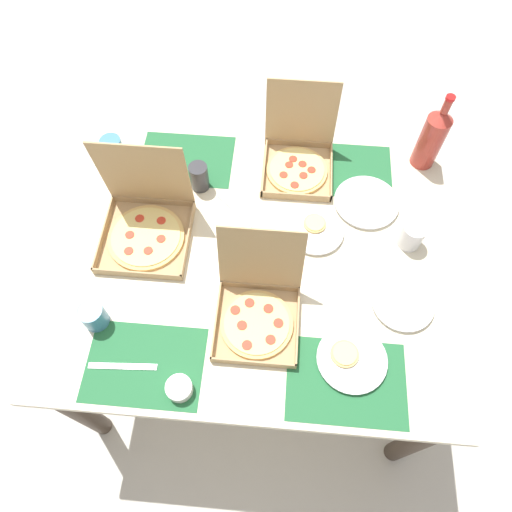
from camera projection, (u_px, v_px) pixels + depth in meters
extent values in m
plane|color=beige|center=(256.00, 329.00, 2.25)|extent=(6.00, 6.00, 0.00)
cylinder|color=#3F3328|center=(77.00, 410.00, 1.73)|extent=(0.07, 0.07, 0.70)
cylinder|color=#3F3328|center=(417.00, 440.00, 1.68)|extent=(0.07, 0.07, 0.70)
cylinder|color=#3F3328|center=(134.00, 194.00, 2.21)|extent=(0.07, 0.07, 0.70)
cylinder|color=#3F3328|center=(399.00, 212.00, 2.16)|extent=(0.07, 0.07, 0.70)
cube|color=beige|center=(256.00, 258.00, 1.63)|extent=(1.37, 1.12, 0.03)
cube|color=#236638|center=(145.00, 364.00, 1.43)|extent=(0.36, 0.26, 0.00)
cube|color=#236638|center=(346.00, 381.00, 1.40)|extent=(0.36, 0.26, 0.00)
cube|color=#236638|center=(187.00, 159.00, 1.82)|extent=(0.36, 0.26, 0.00)
cube|color=#236638|center=(344.00, 170.00, 1.80)|extent=(0.36, 0.26, 0.00)
cube|color=tan|center=(297.00, 172.00, 1.79)|extent=(0.26, 0.26, 0.01)
cube|color=tan|center=(263.00, 167.00, 1.78)|extent=(0.01, 0.26, 0.03)
cube|color=tan|center=(331.00, 171.00, 1.77)|extent=(0.01, 0.26, 0.03)
cube|color=tan|center=(296.00, 196.00, 1.71)|extent=(0.26, 0.01, 0.03)
cube|color=tan|center=(298.00, 143.00, 1.84)|extent=(0.26, 0.01, 0.03)
cylinder|color=#E0B76B|center=(297.00, 170.00, 1.78)|extent=(0.23, 0.23, 0.01)
cylinder|color=#EFD67F|center=(297.00, 169.00, 1.78)|extent=(0.21, 0.21, 0.00)
cylinder|color=red|center=(312.00, 170.00, 1.77)|extent=(0.03, 0.03, 0.00)
cylinder|color=red|center=(303.00, 164.00, 1.78)|extent=(0.03, 0.03, 0.00)
cylinder|color=red|center=(293.00, 159.00, 1.80)|extent=(0.03, 0.03, 0.00)
cylinder|color=red|center=(289.00, 165.00, 1.78)|extent=(0.03, 0.03, 0.00)
cylinder|color=red|center=(284.00, 175.00, 1.76)|extent=(0.03, 0.03, 0.00)
cylinder|color=red|center=(295.00, 185.00, 1.74)|extent=(0.03, 0.03, 0.00)
cylinder|color=red|center=(303.00, 175.00, 1.76)|extent=(0.03, 0.03, 0.00)
cube|color=tan|center=(302.00, 112.00, 1.72)|extent=(0.26, 0.03, 0.26)
cube|color=tan|center=(257.00, 325.00, 1.49)|extent=(0.26, 0.26, 0.01)
cube|color=tan|center=(216.00, 320.00, 1.48)|extent=(0.01, 0.26, 0.03)
cube|color=tan|center=(297.00, 326.00, 1.47)|extent=(0.01, 0.26, 0.03)
cube|color=tan|center=(253.00, 363.00, 1.41)|extent=(0.26, 0.01, 0.03)
cube|color=tan|center=(260.00, 286.00, 1.54)|extent=(0.26, 0.01, 0.03)
cylinder|color=#E0B76B|center=(257.00, 324.00, 1.48)|extent=(0.23, 0.23, 0.01)
cylinder|color=#EFD67F|center=(257.00, 323.00, 1.47)|extent=(0.21, 0.21, 0.00)
cylinder|color=red|center=(278.00, 323.00, 1.47)|extent=(0.03, 0.03, 0.00)
cylinder|color=red|center=(268.00, 309.00, 1.50)|extent=(0.03, 0.03, 0.00)
cylinder|color=red|center=(250.00, 303.00, 1.51)|extent=(0.03, 0.03, 0.00)
cylinder|color=red|center=(235.00, 310.00, 1.49)|extent=(0.03, 0.03, 0.00)
cylinder|color=red|center=(242.00, 325.00, 1.47)|extent=(0.03, 0.03, 0.00)
cylinder|color=red|center=(246.00, 345.00, 1.44)|extent=(0.03, 0.03, 0.00)
cylinder|color=red|center=(271.00, 340.00, 1.45)|extent=(0.03, 0.03, 0.00)
cube|color=tan|center=(261.00, 258.00, 1.42)|extent=(0.26, 0.05, 0.26)
cube|color=tan|center=(147.00, 239.00, 1.65)|extent=(0.30, 0.30, 0.01)
cube|color=tan|center=(104.00, 233.00, 1.64)|extent=(0.01, 0.30, 0.03)
cube|color=tan|center=(188.00, 239.00, 1.62)|extent=(0.01, 0.30, 0.03)
cube|color=tan|center=(137.00, 274.00, 1.56)|extent=(0.30, 0.01, 0.03)
cube|color=tan|center=(154.00, 201.00, 1.70)|extent=(0.30, 0.01, 0.03)
cylinder|color=#E0B76B|center=(146.00, 237.00, 1.64)|extent=(0.27, 0.27, 0.01)
cylinder|color=#EFD67F|center=(146.00, 236.00, 1.63)|extent=(0.24, 0.24, 0.00)
cylinder|color=red|center=(161.00, 239.00, 1.62)|extent=(0.03, 0.03, 0.00)
cylinder|color=red|center=(161.00, 221.00, 1.66)|extent=(0.03, 0.03, 0.00)
cylinder|color=red|center=(140.00, 218.00, 1.66)|extent=(0.03, 0.03, 0.00)
cylinder|color=red|center=(130.00, 235.00, 1.63)|extent=(0.03, 0.03, 0.00)
cylinder|color=red|center=(129.00, 251.00, 1.60)|extent=(0.03, 0.03, 0.00)
cylinder|color=red|center=(148.00, 251.00, 1.60)|extent=(0.03, 0.03, 0.00)
cube|color=tan|center=(144.00, 174.00, 1.55)|extent=(0.30, 0.03, 0.30)
cylinder|color=white|center=(315.00, 232.00, 1.66)|extent=(0.19, 0.19, 0.01)
cylinder|color=white|center=(316.00, 230.00, 1.65)|extent=(0.20, 0.20, 0.01)
cylinder|color=#E0B76B|center=(315.00, 224.00, 1.66)|extent=(0.08, 0.08, 0.01)
cylinder|color=#EFD67F|center=(315.00, 223.00, 1.65)|extent=(0.07, 0.07, 0.00)
cylinder|color=white|center=(351.00, 360.00, 1.43)|extent=(0.21, 0.21, 0.01)
cylinder|color=white|center=(352.00, 359.00, 1.43)|extent=(0.22, 0.22, 0.01)
cylinder|color=#E0B76B|center=(345.00, 354.00, 1.43)|extent=(0.09, 0.09, 0.01)
cylinder|color=#EFD67F|center=(345.00, 353.00, 1.42)|extent=(0.07, 0.07, 0.00)
cylinder|color=white|center=(402.00, 303.00, 1.52)|extent=(0.20, 0.20, 0.01)
cylinder|color=white|center=(403.00, 302.00, 1.52)|extent=(0.20, 0.20, 0.01)
cylinder|color=white|center=(366.00, 203.00, 1.72)|extent=(0.23, 0.23, 0.01)
cylinder|color=white|center=(367.00, 202.00, 1.71)|extent=(0.24, 0.24, 0.01)
cylinder|color=#B2382D|center=(430.00, 142.00, 1.72)|extent=(0.09, 0.09, 0.22)
cone|color=#B2382D|center=(442.00, 116.00, 1.61)|extent=(0.09, 0.09, 0.04)
cylinder|color=#B2382D|center=(447.00, 106.00, 1.57)|extent=(0.03, 0.03, 0.06)
cylinder|color=red|center=(451.00, 98.00, 1.54)|extent=(0.03, 0.03, 0.01)
cylinder|color=teal|center=(94.00, 316.00, 1.46)|extent=(0.08, 0.08, 0.09)
cylinder|color=#333338|center=(199.00, 177.00, 1.71)|extent=(0.07, 0.07, 0.11)
cylinder|color=silver|center=(412.00, 235.00, 1.60)|extent=(0.08, 0.08, 0.10)
cylinder|color=teal|center=(113.00, 150.00, 1.78)|extent=(0.08, 0.08, 0.10)
cylinder|color=white|center=(179.00, 388.00, 1.38)|extent=(0.08, 0.08, 0.04)
cube|color=#B7B7BC|center=(123.00, 366.00, 1.43)|extent=(0.21, 0.03, 0.00)
cube|color=#B7B7BC|center=(238.00, 212.00, 1.70)|extent=(0.17, 0.15, 0.00)
cube|color=#B7B7BC|center=(159.00, 163.00, 1.81)|extent=(0.20, 0.11, 0.00)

